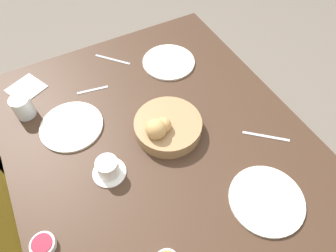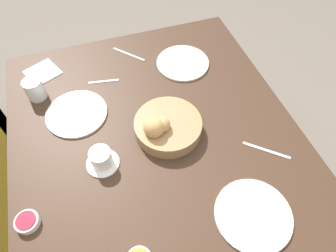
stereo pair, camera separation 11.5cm
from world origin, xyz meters
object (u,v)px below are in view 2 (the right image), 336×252
Objects in this scene: plate_near_right at (183,63)px; coffee_cup at (101,159)px; fork_silver at (129,54)px; bread_basket at (166,126)px; water_tumbler at (35,89)px; plate_far_center at (77,113)px; knife_silver at (266,150)px; spoon_coffee at (104,81)px; jam_bowl_berry at (27,222)px; napkin at (43,72)px; plate_near_left at (253,215)px.

coffee_cup reaches higher than plate_near_right.
plate_near_right is 1.74× the size of fork_silver.
water_tumbler is (0.35, 0.46, 0.01)m from bread_basket.
fork_silver is at bearing 3.63° from bread_basket.
bread_basket reaches higher than water_tumbler.
plate_near_right is at bearing -73.74° from plate_far_center.
fork_silver is at bearing -44.66° from plate_far_center.
water_tumbler is 0.46m from coffee_cup.
bread_basket is at bearing 58.83° from knife_silver.
spoon_coffee is at bearing 27.49° from bread_basket.
jam_bowl_berry is (-0.20, 0.53, -0.02)m from bread_basket.
napkin is (0.29, 0.11, -0.00)m from plate_far_center.
knife_silver is 0.75m from spoon_coffee.
plate_far_center is 2.06× the size of coffee_cup.
jam_bowl_berry is 0.65m from spoon_coffee.
water_tumbler reaches higher than spoon_coffee.
coffee_cup is 0.58m from napkin.
plate_far_center is at bearing 137.02° from spoon_coffee.
plate_near_right is at bearing -89.97° from spoon_coffee.
plate_near_right is 2.03× the size of coffee_cup.
coffee_cup is at bearing 168.73° from spoon_coffee.
plate_near_left is 0.55m from coffee_cup.
plate_far_center is at bearing 38.77° from plate_near_left.
coffee_cup reaches higher than plate_near_left.
napkin is (0.49, 0.43, -0.03)m from bread_basket.
plate_far_center is at bearing -27.64° from jam_bowl_berry.
fork_silver is (0.14, 0.22, -0.00)m from plate_near_right.
knife_silver is at bearing -121.43° from plate_far_center.
knife_silver is (0.21, -0.16, -0.00)m from plate_near_left.
bread_basket is 0.39m from spoon_coffee.
spoon_coffee is at bearing -32.40° from jam_bowl_berry.
water_tumbler is 0.96m from knife_silver.
water_tumbler is 0.63× the size of knife_silver.
bread_basket reaches higher than fork_silver.
bread_basket is at bearing -126.81° from water_tumbler.
plate_near_right is (0.75, -0.03, 0.00)m from plate_near_left.
jam_bowl_berry reaches higher than plate_near_right.
fork_silver is at bearing -90.10° from napkin.
coffee_cup is at bearing 76.99° from knife_silver.
jam_bowl_berry is 0.43× the size of napkin.
knife_silver is 1.07× the size of spoon_coffee.
napkin is at bearing 41.52° from bread_basket.
knife_silver is (-0.55, -0.14, -0.00)m from plate_near_right.
plate_far_center is 1.76× the size of fork_silver.
water_tumbler reaches higher than jam_bowl_berry.
coffee_cup is (-0.06, 0.26, -0.00)m from bread_basket.
plate_far_center is 0.27m from coffee_cup.
fork_silver is (0.55, -0.23, -0.03)m from coffee_cup.
bread_basket reaches higher than spoon_coffee.
plate_near_left is 2.79× the size of water_tumbler.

